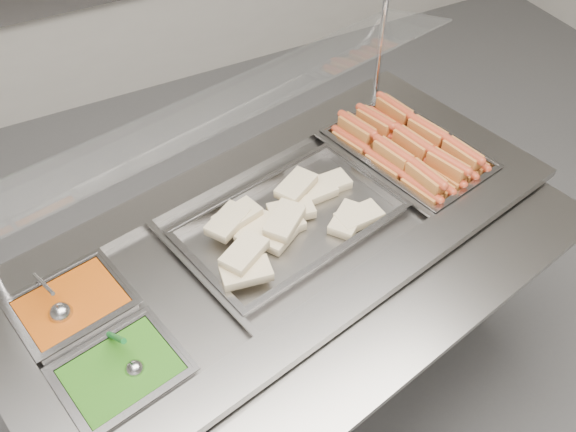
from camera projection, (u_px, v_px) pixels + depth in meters
name	position (u px, v px, depth m)	size (l,w,h in m)	color
steam_counter	(278.00, 312.00, 2.16)	(1.83, 1.10, 0.82)	slate
tray_rail	(389.00, 339.00, 1.65)	(1.65, 0.66, 0.05)	gray
sneeze_guard	(229.00, 104.00, 1.75)	(1.52, 0.57, 0.40)	#BCBCC0
pan_hotdogs	(407.00, 158.00, 2.16)	(0.41, 0.55, 0.09)	gray
pan_wraps	(290.00, 225.00, 1.92)	(0.68, 0.49, 0.06)	gray
pan_beans	(75.00, 311.00, 1.71)	(0.31, 0.27, 0.09)	gray
pan_peas	(124.00, 379.00, 1.56)	(0.31, 0.27, 0.09)	gray
hotdogs_in_buns	(409.00, 148.00, 2.13)	(0.37, 0.51, 0.11)	#AA5323
tortilla_wraps	(286.00, 219.00, 1.89)	(0.54, 0.36, 0.09)	#CEB28A
ladle	(60.00, 312.00, 1.65)	(0.07, 0.18, 0.12)	#B2B2B7
serving_spoon	(132.00, 364.00, 1.54)	(0.06, 0.16, 0.13)	#B2B2B7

